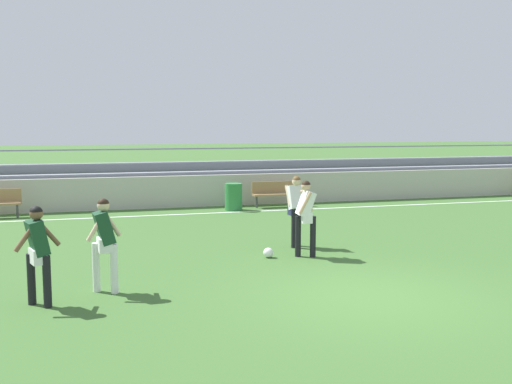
% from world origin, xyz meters
% --- Properties ---
extents(ground_plane, '(160.00, 160.00, 0.00)m').
position_xyz_m(ground_plane, '(0.00, 0.00, 0.00)').
color(ground_plane, '#3D662D').
extents(field_line_sideline, '(44.00, 0.12, 0.01)m').
position_xyz_m(field_line_sideline, '(0.00, 10.11, 0.00)').
color(field_line_sideline, white).
rests_on(field_line_sideline, ground).
extents(sideline_wall, '(48.00, 0.16, 1.12)m').
position_xyz_m(sideline_wall, '(0.00, 11.77, 0.56)').
color(sideline_wall, '#BCB7AD').
rests_on(sideline_wall, ground).
extents(bleacher_stand, '(26.64, 2.46, 1.97)m').
position_xyz_m(bleacher_stand, '(2.58, 13.68, 0.81)').
color(bleacher_stand, '#9EA3AD').
rests_on(bleacher_stand, ground).
extents(bench_far_right, '(1.80, 0.40, 0.90)m').
position_xyz_m(bench_far_right, '(1.84, 10.97, 0.55)').
color(bench_far_right, '#99754C').
rests_on(bench_far_right, ground).
extents(trash_bin, '(0.59, 0.59, 0.92)m').
position_xyz_m(trash_bin, '(0.15, 10.59, 0.46)').
color(trash_bin, '#2D7F3D').
rests_on(trash_bin, ground).
extents(player_white_trailing_run, '(0.49, 0.48, 1.69)m').
position_xyz_m(player_white_trailing_run, '(-0.02, 3.19, 1.01)').
color(player_white_trailing_run, black).
rests_on(player_white_trailing_run, ground).
extents(player_white_challenging, '(0.45, 0.47, 1.70)m').
position_xyz_m(player_white_challenging, '(0.14, 4.24, 1.02)').
color(player_white_challenging, black).
rests_on(player_white_challenging, ground).
extents(player_dark_dropping_back, '(0.71, 0.46, 1.63)m').
position_xyz_m(player_dark_dropping_back, '(-5.39, 1.01, 0.96)').
color(player_dark_dropping_back, black).
rests_on(player_dark_dropping_back, ground).
extents(player_dark_pressing_high, '(0.61, 0.45, 1.65)m').
position_xyz_m(player_dark_pressing_high, '(-4.35, 1.51, 0.98)').
color(player_dark_pressing_high, white).
rests_on(player_dark_pressing_high, ground).
extents(soccer_ball, '(0.22, 0.22, 0.22)m').
position_xyz_m(soccer_ball, '(-0.83, 3.32, 0.11)').
color(soccer_ball, white).
rests_on(soccer_ball, ground).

